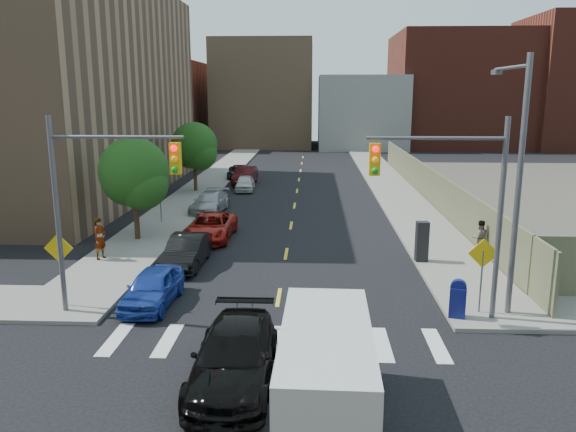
# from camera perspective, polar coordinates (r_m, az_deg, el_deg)

# --- Properties ---
(ground) EXTENTS (160.00, 160.00, 0.00)m
(ground) POSITION_cam_1_polar(r_m,az_deg,el_deg) (14.72, -2.98, -19.32)
(ground) COLOR black
(ground) RESTS_ON ground
(sidewalk_nw) EXTENTS (3.50, 73.00, 0.15)m
(sidewalk_nw) POSITION_cam_1_polar(r_m,az_deg,el_deg) (55.24, -6.87, 4.37)
(sidewalk_nw) COLOR gray
(sidewalk_nw) RESTS_ON ground
(sidewalk_ne) EXTENTS (3.50, 73.00, 0.15)m
(sidewalk_ne) POSITION_cam_1_polar(r_m,az_deg,el_deg) (54.88, 9.36, 4.24)
(sidewalk_ne) COLOR gray
(sidewalk_ne) RESTS_ON ground
(fence_north) EXTENTS (0.12, 44.00, 2.50)m
(fence_north) POSITION_cam_1_polar(r_m,az_deg,el_deg) (41.80, 14.05, 3.13)
(fence_north) COLOR #6D704E
(fence_north) RESTS_ON ground
(building_nw) EXTENTS (22.00, 30.00, 16.00)m
(building_nw) POSITION_cam_1_polar(r_m,az_deg,el_deg) (48.42, -26.73, 11.45)
(building_nw) COLOR #8C6B4C
(building_nw) RESTS_ON ground
(bg_bldg_west) EXTENTS (14.00, 18.00, 12.00)m
(bg_bldg_west) POSITION_cam_1_polar(r_m,az_deg,el_deg) (85.70, -13.42, 10.94)
(bg_bldg_west) COLOR #592319
(bg_bldg_west) RESTS_ON ground
(bg_bldg_midwest) EXTENTS (14.00, 16.00, 15.00)m
(bg_bldg_midwest) POSITION_cam_1_polar(r_m,az_deg,el_deg) (84.77, -2.39, 12.27)
(bg_bldg_midwest) COLOR #8C6B4C
(bg_bldg_midwest) RESTS_ON ground
(bg_bldg_center) EXTENTS (12.00, 16.00, 10.00)m
(bg_bldg_center) POSITION_cam_1_polar(r_m,az_deg,el_deg) (82.77, 7.37, 10.44)
(bg_bldg_center) COLOR gray
(bg_bldg_center) RESTS_ON ground
(bg_bldg_east) EXTENTS (18.00, 18.00, 16.00)m
(bg_bldg_east) POSITION_cam_1_polar(r_m,az_deg,el_deg) (86.96, 16.76, 12.10)
(bg_bldg_east) COLOR #592319
(bg_bldg_east) RESTS_ON ground
(bg_bldg_fareast) EXTENTS (14.00, 16.00, 18.00)m
(bg_bldg_fareast) POSITION_cam_1_polar(r_m,az_deg,el_deg) (90.26, 27.22, 11.90)
(bg_bldg_fareast) COLOR #592319
(bg_bldg_fareast) RESTS_ON ground
(signal_nw) EXTENTS (4.59, 0.30, 7.00)m
(signal_nw) POSITION_cam_1_polar(r_m,az_deg,el_deg) (20.09, -18.68, 2.57)
(signal_nw) COLOR #59595E
(signal_nw) RESTS_ON ground
(signal_ne) EXTENTS (4.59, 0.30, 7.00)m
(signal_ne) POSITION_cam_1_polar(r_m,az_deg,el_deg) (19.31, 16.65, 2.33)
(signal_ne) COLOR #59595E
(signal_ne) RESTS_ON ground
(streetlight_ne) EXTENTS (0.25, 3.70, 9.00)m
(streetlight_ne) POSITION_cam_1_polar(r_m,az_deg,el_deg) (20.70, 22.15, 4.52)
(streetlight_ne) COLOR #59595E
(streetlight_ne) RESTS_ON ground
(warn_sign_nw) EXTENTS (1.06, 0.06, 2.83)m
(warn_sign_nw) POSITION_cam_1_polar(r_m,az_deg,el_deg) (21.79, -22.22, -3.81)
(warn_sign_nw) COLOR #59595E
(warn_sign_nw) RESTS_ON ground
(warn_sign_ne) EXTENTS (1.06, 0.06, 2.83)m
(warn_sign_ne) POSITION_cam_1_polar(r_m,az_deg,el_deg) (20.67, 19.16, -4.42)
(warn_sign_ne) COLOR #59595E
(warn_sign_ne) RESTS_ON ground
(warn_sign_midwest) EXTENTS (1.06, 0.06, 2.83)m
(warn_sign_midwest) POSITION_cam_1_polar(r_m,az_deg,el_deg) (34.19, -12.87, 2.45)
(warn_sign_midwest) COLOR #59595E
(warn_sign_midwest) RESTS_ON ground
(tree_west_near) EXTENTS (3.66, 3.64, 5.52)m
(tree_west_near) POSITION_cam_1_polar(r_m,az_deg,el_deg) (30.28, -15.34, 3.90)
(tree_west_near) COLOR #332114
(tree_west_near) RESTS_ON ground
(tree_west_far) EXTENTS (3.66, 3.64, 5.52)m
(tree_west_far) POSITION_cam_1_polar(r_m,az_deg,el_deg) (44.68, -9.49, 6.79)
(tree_west_far) COLOR #332114
(tree_west_far) RESTS_ON ground
(parked_car_blue) EXTENTS (1.78, 4.06, 1.36)m
(parked_car_blue) POSITION_cam_1_polar(r_m,az_deg,el_deg) (21.52, -13.58, -7.09)
(parked_car_blue) COLOR #1C399C
(parked_car_blue) RESTS_ON ground
(parked_car_black) EXTENTS (1.60, 4.35, 1.42)m
(parked_car_black) POSITION_cam_1_polar(r_m,az_deg,el_deg) (25.88, -10.24, -3.53)
(parked_car_black) COLOR black
(parked_car_black) RESTS_ON ground
(parked_car_red) EXTENTS (2.40, 5.00, 1.37)m
(parked_car_red) POSITION_cam_1_polar(r_m,az_deg,el_deg) (30.41, -7.88, -1.10)
(parked_car_red) COLOR #A71A10
(parked_car_red) RESTS_ON ground
(parked_car_silver) EXTENTS (2.31, 4.78, 1.34)m
(parked_car_silver) POSITION_cam_1_polar(r_m,az_deg,el_deg) (37.26, -7.95, 1.38)
(parked_car_silver) COLOR #9D9FA4
(parked_car_silver) RESTS_ON ground
(parked_car_white) EXTENTS (1.64, 3.71, 1.24)m
(parked_car_white) POSITION_cam_1_polar(r_m,az_deg,el_deg) (45.26, -4.41, 3.35)
(parked_car_white) COLOR silver
(parked_car_white) RESTS_ON ground
(parked_car_maroon) EXTENTS (1.84, 4.69, 1.52)m
(parked_car_maroon) POSITION_cam_1_polar(r_m,az_deg,el_deg) (48.41, -4.38, 4.11)
(parked_car_maroon) COLOR #380B0D
(parked_car_maroon) RESTS_ON ground
(parked_car_grey) EXTENTS (2.43, 4.61, 1.24)m
(parked_car_grey) POSITION_cam_1_polar(r_m,az_deg,el_deg) (51.70, -4.99, 4.47)
(parked_car_grey) COLOR black
(parked_car_grey) RESTS_ON ground
(black_sedan) EXTENTS (2.16, 5.28, 1.53)m
(black_sedan) POSITION_cam_1_polar(r_m,az_deg,el_deg) (15.70, -5.48, -14.00)
(black_sedan) COLOR black
(black_sedan) RESTS_ON ground
(cargo_van) EXTENTS (2.37, 5.47, 2.48)m
(cargo_van) POSITION_cam_1_polar(r_m,az_deg,el_deg) (13.77, 3.85, -15.47)
(cargo_van) COLOR silver
(cargo_van) RESTS_ON ground
(mailbox) EXTENTS (0.64, 0.55, 1.35)m
(mailbox) POSITION_cam_1_polar(r_m,az_deg,el_deg) (20.34, 16.86, -8.06)
(mailbox) COLOR navy
(mailbox) RESTS_ON sidewalk_ne
(payphone) EXTENTS (0.58, 0.49, 1.85)m
(payphone) POSITION_cam_1_polar(r_m,az_deg,el_deg) (26.44, 13.45, -2.52)
(payphone) COLOR black
(payphone) RESTS_ON sidewalk_ne
(pedestrian_west) EXTENTS (0.68, 0.83, 1.96)m
(pedestrian_west) POSITION_cam_1_polar(r_m,az_deg,el_deg) (27.42, -18.56, -2.19)
(pedestrian_west) COLOR gray
(pedestrian_west) RESTS_ON sidewalk_nw
(pedestrian_east) EXTENTS (0.85, 0.67, 1.72)m
(pedestrian_east) POSITION_cam_1_polar(r_m,az_deg,el_deg) (28.07, 18.89, -2.12)
(pedestrian_east) COLOR gray
(pedestrian_east) RESTS_ON sidewalk_ne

